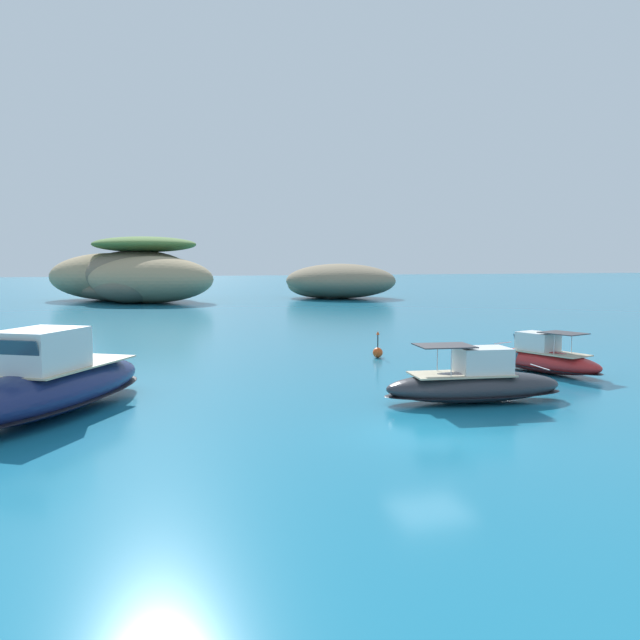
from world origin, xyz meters
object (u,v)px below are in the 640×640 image
(motorboat_navy, at_px, (51,385))
(motorboat_red, at_px, (542,359))
(motorboat_charcoal, at_px, (475,384))
(islet_small, at_px, (336,282))
(channel_buoy, at_px, (378,352))
(islet_large, at_px, (134,276))

(motorboat_navy, distance_m, motorboat_red, 22.16)
(motorboat_charcoal, bearing_deg, islet_small, 76.77)
(motorboat_charcoal, relative_size, channel_buoy, 4.92)
(motorboat_red, bearing_deg, motorboat_navy, -172.84)
(islet_large, xyz_separation_m, islet_small, (27.22, -1.14, -1.01))
(islet_small, distance_m, motorboat_red, 62.19)
(islet_small, bearing_deg, channel_buoy, -105.34)
(islet_small, relative_size, motorboat_charcoal, 2.79)
(islet_large, distance_m, motorboat_charcoal, 68.88)
(islet_large, xyz_separation_m, motorboat_charcoal, (11.53, -67.86, -2.50))
(motorboat_charcoal, xyz_separation_m, motorboat_red, (6.60, 5.22, -0.06))
(islet_large, height_order, islet_small, islet_large)
(islet_small, relative_size, motorboat_red, 3.02)
(islet_small, bearing_deg, motorboat_navy, -115.81)
(motorboat_red, bearing_deg, islet_small, 81.59)
(motorboat_red, distance_m, channel_buoy, 8.95)
(islet_small, distance_m, motorboat_charcoal, 68.56)
(islet_small, bearing_deg, motorboat_red, -98.41)
(motorboat_navy, xyz_separation_m, motorboat_charcoal, (15.38, -2.46, -0.31))
(motorboat_navy, relative_size, motorboat_charcoal, 1.45)
(islet_small, xyz_separation_m, motorboat_charcoal, (-15.69, -66.72, -1.48))
(islet_large, relative_size, motorboat_navy, 2.51)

